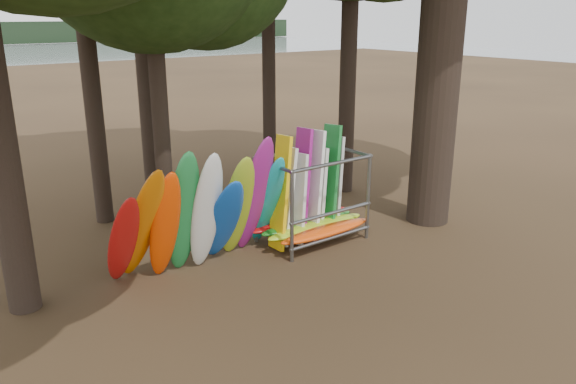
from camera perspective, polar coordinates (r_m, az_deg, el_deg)
ground at (r=12.77m, az=1.66°, el=-8.20°), size 120.00×120.00×0.00m
kayak_row at (r=12.52m, az=-8.64°, el=-2.27°), size 4.41×2.01×3.13m
storage_rack at (r=14.18m, az=2.44°, el=-0.95°), size 3.13×1.57×2.91m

